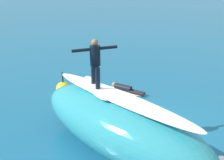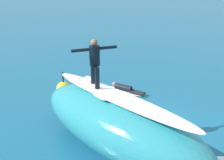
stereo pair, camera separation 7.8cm
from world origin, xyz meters
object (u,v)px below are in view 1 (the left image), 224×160
at_px(surfboard_paddling, 123,91).
at_px(surfer_paddling, 126,88).
at_px(surfer_riding, 95,59).
at_px(buoy_marker, 63,89).
at_px(surfboard_riding, 96,87).

distance_m(surfboard_paddling, surfer_paddling, 0.20).
bearing_deg(surfboard_paddling, surfer_riding, 106.04).
relative_size(surfboard_paddling, buoy_marker, 1.89).
height_order(surfboard_riding, surfer_paddling, surfboard_riding).
bearing_deg(surfboard_riding, surfer_riding, 88.64).
bearing_deg(buoy_marker, surfboard_paddling, -144.91).
relative_size(surfer_riding, buoy_marker, 1.34).
distance_m(surfer_riding, surfboard_paddling, 4.74).
height_order(surfboard_riding, surfboard_paddling, surfboard_riding).
height_order(surfer_riding, surfer_paddling, surfer_riding).
xyz_separation_m(surfboard_paddling, buoy_marker, (2.18, 1.53, 0.30)).
distance_m(surfer_riding, surfer_paddling, 4.62).
height_order(surfer_paddling, buoy_marker, buoy_marker).
xyz_separation_m(surfer_riding, buoy_marker, (2.89, -2.29, -2.41)).
relative_size(surfboard_riding, buoy_marker, 1.86).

